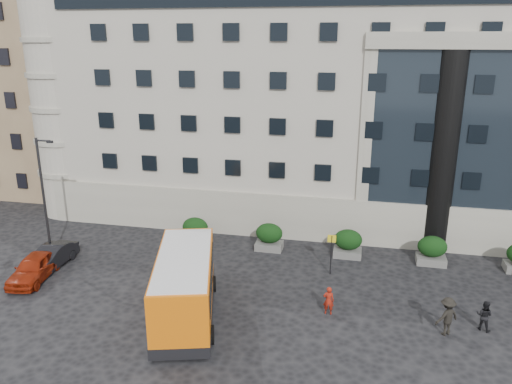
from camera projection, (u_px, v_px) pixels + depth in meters
ground at (220, 305)px, 26.61m from camera, size 120.00×120.00×0.00m
civic_building at (355, 93)px, 43.22m from camera, size 44.00×24.00×18.00m
entrance_column at (443, 155)px, 31.84m from camera, size 1.80×1.80×13.00m
apartment_near at (33, 78)px, 47.17m from camera, size 14.00×14.00×20.00m
apartment_far at (99, 59)px, 64.27m from camera, size 13.00×13.00×22.00m
hedge_a at (195, 230)px, 34.42m from camera, size 1.80×1.26×1.84m
hedge_b at (269, 236)px, 33.37m from camera, size 1.80×1.26×1.84m
hedge_c at (348, 243)px, 32.31m from camera, size 1.80×1.26×1.84m
hedge_d at (432, 250)px, 31.25m from camera, size 1.80×1.26×1.84m
street_lamp at (45, 196)px, 30.54m from camera, size 1.16×0.18×8.00m
bus_stop_sign at (331, 247)px, 29.64m from camera, size 0.50×0.08×2.52m
minibus at (185, 284)px, 25.11m from camera, size 4.78×8.33×3.29m
red_truck at (107, 173)px, 46.46m from camera, size 3.10×5.95×3.10m
parked_car_a at (34, 268)px, 29.29m from camera, size 2.40×4.57×1.48m
parked_car_b at (51, 257)px, 30.87m from camera, size 1.47×4.10×1.35m
parked_car_c at (106, 206)px, 40.27m from camera, size 2.13×4.58×1.29m
parked_car_d at (109, 202)px, 41.42m from camera, size 2.16×4.47×1.23m
pedestrian_a at (329, 300)px, 25.59m from camera, size 0.57×0.38×1.54m
pedestrian_b at (484, 315)px, 24.21m from camera, size 0.93×0.85×1.55m
pedestrian_c at (447, 316)px, 23.77m from camera, size 1.44×1.31×1.94m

